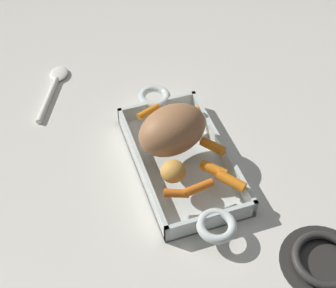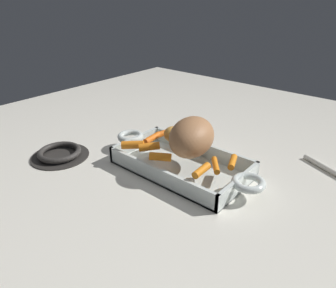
{
  "view_description": "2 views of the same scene",
  "coord_description": "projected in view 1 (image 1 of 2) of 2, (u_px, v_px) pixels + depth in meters",
  "views": [
    {
      "loc": [
        0.65,
        -0.25,
        0.82
      ],
      "look_at": [
        -0.01,
        -0.03,
        0.07
      ],
      "focal_mm": 52.51,
      "sensor_mm": 36.0,
      "label": 1
    },
    {
      "loc": [
        -0.44,
        0.57,
        0.43
      ],
      "look_at": [
        0.03,
        0.02,
        0.07
      ],
      "focal_mm": 33.23,
      "sensor_mm": 36.0,
      "label": 2
    }
  ],
  "objects": [
    {
      "name": "baby_carrot_southeast",
      "position": [
        213.0,
        169.0,
        1.0
      ],
      "size": [
        0.05,
        0.05,
        0.03
      ],
      "primitive_type": "cylinder",
      "rotation": [
        1.66,
        0.0,
        2.36
      ],
      "color": "orange",
      "rests_on": "roasting_dish"
    },
    {
      "name": "baby_carrot_long",
      "position": [
        198.0,
        188.0,
        0.96
      ],
      "size": [
        0.03,
        0.07,
        0.02
      ],
      "primitive_type": "cylinder",
      "rotation": [
        1.58,
        0.0,
        0.12
      ],
      "color": "orange",
      "rests_on": "roasting_dish"
    },
    {
      "name": "stove_burner_rear",
      "position": [
        324.0,
        261.0,
        0.91
      ],
      "size": [
        0.16,
        0.16,
        0.02
      ],
      "color": "#282623",
      "rests_on": "ground_plane"
    },
    {
      "name": "serving_spoon",
      "position": [
        54.0,
        85.0,
        1.25
      ],
      "size": [
        0.21,
        0.12,
        0.01
      ],
      "rotation": [
        0.0,
        0.0,
        2.7
      ],
      "color": "white",
      "rests_on": "ground_plane"
    },
    {
      "name": "baby_carrot_short",
      "position": [
        231.0,
        181.0,
        0.97
      ],
      "size": [
        0.06,
        0.05,
        0.02
      ],
      "primitive_type": "cylinder",
      "rotation": [
        1.52,
        0.0,
        5.38
      ],
      "color": "orange",
      "rests_on": "roasting_dish"
    },
    {
      "name": "baby_carrot_center_right",
      "position": [
        176.0,
        193.0,
        0.96
      ],
      "size": [
        0.03,
        0.05,
        0.02
      ],
      "primitive_type": "cylinder",
      "rotation": [
        1.65,
        0.0,
        2.84
      ],
      "color": "orange",
      "rests_on": "roasting_dish"
    },
    {
      "name": "baby_carrot_northeast",
      "position": [
        213.0,
        146.0,
        1.04
      ],
      "size": [
        0.06,
        0.05,
        0.02
      ],
      "primitive_type": "cylinder",
      "rotation": [
        1.61,
        0.0,
        5.32
      ],
      "color": "orange",
      "rests_on": "roasting_dish"
    },
    {
      "name": "pork_roast",
      "position": [
        172.0,
        130.0,
        1.02
      ],
      "size": [
        0.15,
        0.18,
        0.1
      ],
      "primitive_type": "ellipsoid",
      "rotation": [
        0.0,
        0.0,
        1.86
      ],
      "color": "#9F6B44",
      "rests_on": "roasting_dish"
    },
    {
      "name": "ground_plane",
      "position": [
        181.0,
        166.0,
        1.08
      ],
      "size": [
        1.79,
        1.79,
        0.0
      ],
      "primitive_type": "plane",
      "color": "silver"
    },
    {
      "name": "potato_halved",
      "position": [
        173.0,
        171.0,
        0.98
      ],
      "size": [
        0.05,
        0.05,
        0.04
      ],
      "primitive_type": "ellipsoid",
      "rotation": [
        0.0,
        0.0,
        4.75
      ],
      "color": "gold",
      "rests_on": "roasting_dish"
    },
    {
      "name": "baby_carrot_northwest",
      "position": [
        188.0,
        113.0,
        1.11
      ],
      "size": [
        0.02,
        0.06,
        0.02
      ],
      "primitive_type": "cylinder",
      "rotation": [
        1.57,
        0.0,
        0.06
      ],
      "color": "orange",
      "rests_on": "roasting_dish"
    },
    {
      "name": "baby_carrot_southwest",
      "position": [
        168.0,
        115.0,
        1.11
      ],
      "size": [
        0.05,
        0.06,
        0.01
      ],
      "primitive_type": "cylinder",
      "rotation": [
        1.57,
        0.0,
        3.82
      ],
      "color": "orange",
      "rests_on": "roasting_dish"
    },
    {
      "name": "roasting_dish",
      "position": [
        182.0,
        161.0,
        1.07
      ],
      "size": [
        0.46,
        0.19,
        0.05
      ],
      "color": "silver",
      "rests_on": "ground_plane"
    },
    {
      "name": "baby_carrot_center_left",
      "position": [
        148.0,
        112.0,
        1.11
      ],
      "size": [
        0.04,
        0.06,
        0.02
      ],
      "primitive_type": "cylinder",
      "rotation": [
        1.59,
        0.0,
        3.51
      ],
      "color": "orange",
      "rests_on": "roasting_dish"
    }
  ]
}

